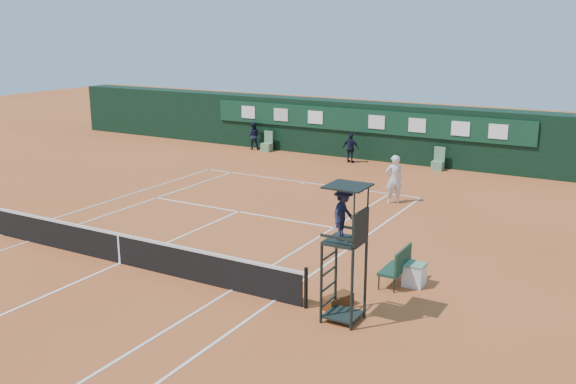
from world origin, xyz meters
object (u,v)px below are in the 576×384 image
object	(u,v)px
tennis_net	(119,248)
cooler	(414,274)
player_bench	(398,265)
player	(394,179)
umpire_chair	(344,224)

from	to	relation	value
tennis_net	cooler	world-z (taller)	tennis_net
player_bench	player	world-z (taller)	player
tennis_net	player_bench	world-z (taller)	same
tennis_net	umpire_chair	size ratio (longest dim) A/B	3.77
umpire_chair	player	bearing A→B (deg)	104.37
tennis_net	player_bench	size ratio (longest dim) A/B	10.75
cooler	player_bench	bearing A→B (deg)	-151.39
cooler	player	bearing A→B (deg)	114.56
player_bench	tennis_net	bearing A→B (deg)	-161.94
player	umpire_chair	bearing A→B (deg)	65.43
player	cooler	bearing A→B (deg)	75.61
cooler	player	distance (m)	8.63
tennis_net	player_bench	xyz separation A→B (m)	(7.90, 2.58, 0.09)
tennis_net	player	world-z (taller)	player
player_bench	player	xyz separation A→B (m)	(-3.16, 8.05, 0.39)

